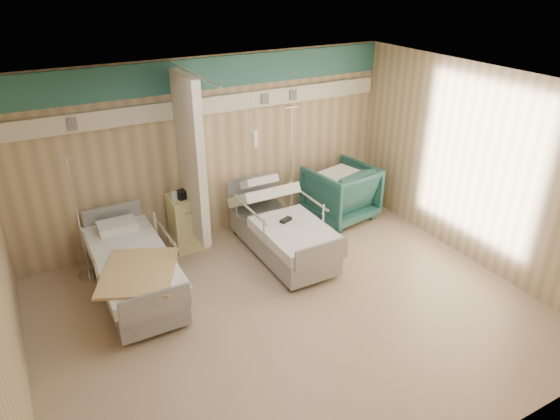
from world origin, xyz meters
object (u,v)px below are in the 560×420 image
object	(u,v)px
bed_right	(282,236)
visitor_armchair	(340,192)
iv_stand_right	(290,197)
iv_stand_left	(85,254)
bed_left	(135,276)
bedside_cabinet	(188,222)

from	to	relation	value
bed_right	visitor_armchair	size ratio (longest dim) A/B	2.08
bed_right	iv_stand_right	size ratio (longest dim) A/B	1.10
iv_stand_left	bed_right	bearing A→B (deg)	-16.30
bed_right	bed_left	xyz separation A→B (m)	(-2.20, 0.00, 0.00)
bed_right	bed_left	distance (m)	2.20
visitor_armchair	iv_stand_left	size ratio (longest dim) A/B	0.58
bedside_cabinet	iv_stand_right	distance (m)	1.85
bed_right	iv_stand_right	world-z (taller)	iv_stand_right
bed_left	bedside_cabinet	size ratio (longest dim) A/B	2.54
bed_left	iv_stand_left	size ratio (longest dim) A/B	1.22
bedside_cabinet	visitor_armchair	size ratio (longest dim) A/B	0.82
bedside_cabinet	iv_stand_right	world-z (taller)	iv_stand_right
bed_right	bed_left	bearing A→B (deg)	180.00
bedside_cabinet	visitor_armchair	bearing A→B (deg)	-6.55
bedside_cabinet	bed_left	bearing A→B (deg)	-139.40
bed_right	bedside_cabinet	distance (m)	1.46
bed_left	iv_stand_right	size ratio (longest dim) A/B	1.10
bed_left	iv_stand_right	distance (m)	3.06
bed_left	bedside_cabinet	xyz separation A→B (m)	(1.05, 0.90, 0.11)
bed_right	bedside_cabinet	size ratio (longest dim) A/B	2.54
bed_left	visitor_armchair	xyz separation A→B (m)	(3.66, 0.60, 0.16)
visitor_armchair	bedside_cabinet	bearing A→B (deg)	-15.07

